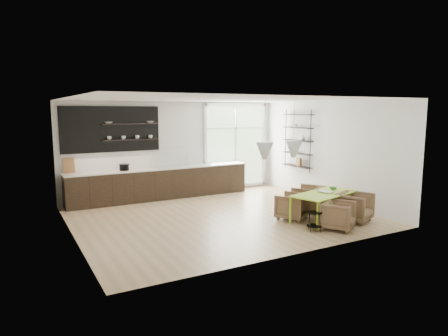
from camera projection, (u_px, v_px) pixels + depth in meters
The scene contains 11 objects.
room at pixel (221, 153), 11.03m from camera, with size 7.02×6.01×2.91m.
kitchen_run at pixel (158, 179), 11.93m from camera, with size 5.54×0.69×2.75m.
right_shelving at pixel (298, 142), 12.39m from camera, with size 0.26×1.22×1.90m.
dining_table at pixel (325, 195), 9.62m from camera, with size 1.97×1.27×0.66m.
armchair_back_left at pixel (292, 206), 9.73m from camera, with size 0.68×0.70×0.63m, color brown.
armchair_back_right at pixel (309, 199), 10.46m from camera, with size 0.73×0.75×0.68m, color brown.
armchair_front_left at pixel (338, 215), 8.88m from camera, with size 0.68×0.70×0.63m, color brown.
armchair_front_right at pixel (355, 207), 9.53m from camera, with size 0.74×0.76×0.69m, color brown.
wire_stool at pixel (315, 219), 8.76m from camera, with size 0.34×0.34×0.43m.
table_book at pixel (323, 192), 9.60m from camera, with size 0.25×0.34×0.03m, color white.
table_bowl at pixel (333, 188), 10.03m from camera, with size 0.19×0.19×0.06m, color #477D4A.
Camera 1 is at (-4.63, -8.56, 2.65)m, focal length 32.00 mm.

